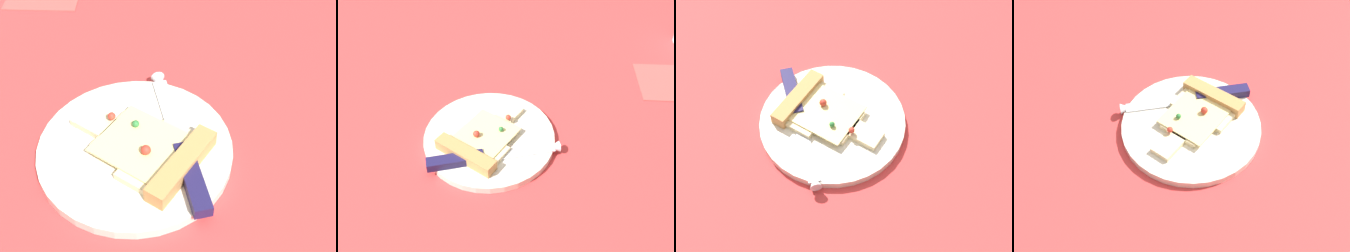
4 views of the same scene
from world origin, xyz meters
The scene contains 4 objects.
ground_plane centered at (0.03, 0.02, -1.50)cm, with size 158.16×158.16×3.00cm.
plate centered at (0.65, 8.50, 0.70)cm, with size 24.60×24.60×1.41cm, color silver.
pizza_slice centered at (3.18, 7.84, 2.19)cm, with size 18.82×13.40×2.54cm.
knife centered at (6.63, 9.39, 2.01)cm, with size 14.53×21.45×2.45cm.
Camera 1 is at (17.01, -26.25, 46.16)cm, focal length 50.08 mm.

